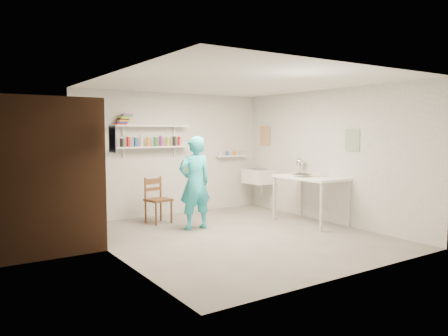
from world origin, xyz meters
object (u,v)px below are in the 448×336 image
work_table (310,200)px  wall_clock (188,167)px  wooden_chair (158,200)px  man (195,183)px  desk_lamp (300,162)px  belfast_sink (259,176)px

work_table → wall_clock: bearing=154.2°
wooden_chair → work_table: wooden_chair is taller
wall_clock → work_table: bearing=-24.2°
man → work_table: size_ratio=1.24×
work_table → desk_lamp: desk_lamp is taller
wall_clock → desk_lamp: bearing=-10.0°
man → work_table: (1.96, -0.73, -0.36)m
wall_clock → desk_lamp: size_ratio=1.78×
man → desk_lamp: (2.17, -0.22, 0.28)m
wall_clock → desk_lamp: wall_clock is taller
belfast_sink → man: bearing=-156.6°
wooden_chair → man: bearing=-78.7°
belfast_sink → wall_clock: bearing=-161.9°
work_table → wooden_chair: bearing=146.6°
belfast_sink → wall_clock: wall_clock is taller
belfast_sink → work_table: size_ratio=0.47×
wall_clock → work_table: wall_clock is taller
man → work_table: 2.12m
man → wooden_chair: man is taller
man → desk_lamp: 2.20m
work_table → desk_lamp: bearing=67.6°
desk_lamp → man: bearing=174.1°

